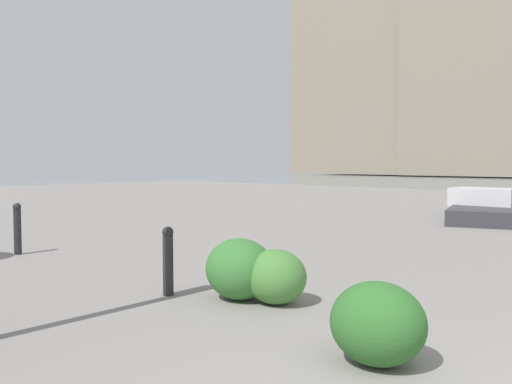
{
  "coord_description": "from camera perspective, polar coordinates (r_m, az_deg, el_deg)",
  "views": [
    {
      "loc": [
        -0.27,
        2.73,
        1.51
      ],
      "look_at": [
        8.08,
        -5.89,
        0.86
      ],
      "focal_mm": 38.21,
      "sensor_mm": 36.0,
      "label": 1
    }
  ],
  "objects": [
    {
      "name": "boat",
      "position": [
        15.8,
        22.85,
        -1.86
      ],
      "size": [
        3.03,
        4.87,
        0.95
      ],
      "color": "#333338",
      "rests_on": "ground"
    },
    {
      "name": "building_annex",
      "position": [
        70.71,
        23.49,
        10.76
      ],
      "size": [
        16.95,
        13.38,
        24.56
      ],
      "color": "gray",
      "rests_on": "ground"
    },
    {
      "name": "building_highrise",
      "position": [
        79.33,
        11.31,
        16.31
      ],
      "size": [
        17.69,
        10.46,
        39.46
      ],
      "color": "gray",
      "rests_on": "ground"
    },
    {
      "name": "shrub_low",
      "position": [
        5.89,
        2.08,
        -8.85
      ],
      "size": [
        0.69,
        0.62,
        0.59
      ],
      "color": "#477F38",
      "rests_on": "ground"
    },
    {
      "name": "bollard_mid",
      "position": [
        9.79,
        -23.7,
        -3.43
      ],
      "size": [
        0.13,
        0.13,
        0.85
      ],
      "color": "#232328",
      "rests_on": "ground"
    },
    {
      "name": "shrub_wide",
      "position": [
        6.07,
        -1.73,
        -8.05
      ],
      "size": [
        0.8,
        0.72,
        0.68
      ],
      "color": "#387533",
      "rests_on": "ground"
    },
    {
      "name": "bollard_near",
      "position": [
        6.31,
        -9.19,
        -6.98
      ],
      "size": [
        0.13,
        0.13,
        0.79
      ],
      "color": "#232328",
      "rests_on": "ground"
    },
    {
      "name": "shrub_round",
      "position": [
        4.27,
        12.61,
        -13.27
      ],
      "size": [
        0.74,
        0.66,
        0.63
      ],
      "color": "#2D6628",
      "rests_on": "ground"
    }
  ]
}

